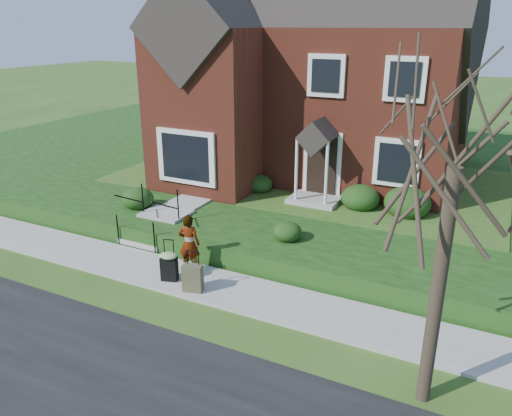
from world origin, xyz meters
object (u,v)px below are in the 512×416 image
Objects in this scene: woman at (189,244)px; suitcase_black at (169,265)px; front_steps at (157,223)px; tree_verge at (459,141)px; suitcase_olive at (193,278)px.

woman is 1.44× the size of suitcase_black.
front_steps is 9.93m from tree_verge.
suitcase_black is 0.85m from suitcase_olive.
suitcase_olive is 7.02m from tree_verge.
woman is at bearing 161.62° from tree_verge.
suitcase_black is at bearing 167.43° from tree_verge.
suitcase_black reaches higher than suitcase_olive.
woman reaches higher than front_steps.
suitcase_black is (1.97, -2.13, 0.03)m from front_steps.
suitcase_black is at bearing 152.88° from suitcase_olive.
front_steps is 0.31× the size of tree_verge.
woman is 0.75m from suitcase_black.
front_steps reaches higher than suitcase_black.
front_steps is at bearing 126.02° from suitcase_olive.
tree_verge reaches higher than front_steps.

